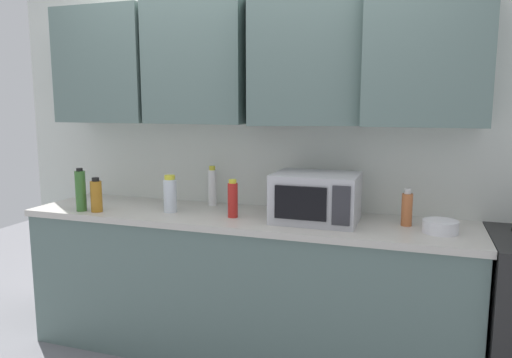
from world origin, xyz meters
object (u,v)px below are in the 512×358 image
at_px(bottle_clear_tall, 170,194).
at_px(microwave, 316,198).
at_px(bottle_spice_jar, 407,209).
at_px(bottle_white_jar, 212,187).
at_px(bottle_red_sauce, 233,199).
at_px(bottle_green_oil, 81,190).
at_px(bowl_ceramic_small, 440,227).
at_px(bottle_amber_vinegar, 96,196).

bearing_deg(bottle_clear_tall, microwave, 3.12).
bearing_deg(bottle_clear_tall, bottle_spice_jar, 4.60).
relative_size(bottle_white_jar, bottle_spice_jar, 1.26).
bearing_deg(bottle_spice_jar, microwave, -172.73).
distance_m(bottle_red_sauce, bottle_spice_jar, 1.00).
bearing_deg(bottle_green_oil, bottle_red_sauce, 8.49).
bearing_deg(bowl_ceramic_small, bottle_spice_jar, 149.42).
height_order(microwave, bottle_spice_jar, microwave).
distance_m(bottle_amber_vinegar, bottle_red_sauce, 0.88).
bearing_deg(microwave, bottle_red_sauce, -173.42).
bearing_deg(bottle_red_sauce, bowl_ceramic_small, 0.87).
bearing_deg(bottle_red_sauce, bottle_green_oil, -171.51).
relative_size(bottle_clear_tall, bowl_ceramic_small, 1.28).
relative_size(microwave, bottle_clear_tall, 2.05).
height_order(bottle_red_sauce, bottle_spice_jar, bottle_red_sauce).
xyz_separation_m(bottle_amber_vinegar, bowl_ceramic_small, (2.03, 0.15, -0.07)).
bearing_deg(bottle_red_sauce, bottle_amber_vinegar, -171.22).
bearing_deg(bottle_spice_jar, bowl_ceramic_small, -30.58).
bearing_deg(bottle_green_oil, bottle_spice_jar, 7.71).
bearing_deg(bottle_white_jar, bottle_clear_tall, -122.19).
height_order(bottle_amber_vinegar, bottle_spice_jar, bottle_amber_vinegar).
height_order(microwave, bottle_amber_vinegar, microwave).
bearing_deg(microwave, bottle_amber_vinegar, -172.01).
relative_size(microwave, bowl_ceramic_small, 2.62).
xyz_separation_m(bottle_spice_jar, bottle_green_oil, (-1.97, -0.27, 0.04)).
bearing_deg(bottle_white_jar, bowl_ceramic_small, -10.32).
bearing_deg(microwave, bottle_white_jar, 163.59).
bearing_deg(bottle_green_oil, bowl_ceramic_small, 4.36).
height_order(bottle_white_jar, bottle_green_oil, bottle_green_oil).
distance_m(microwave, bottle_clear_tall, 0.92).
bearing_deg(bowl_ceramic_small, bottle_green_oil, -175.64).
bearing_deg(bowl_ceramic_small, bottle_white_jar, 169.68).
xyz_separation_m(bottle_red_sauce, bottle_white_jar, (-0.25, 0.28, 0.02)).
height_order(bottle_white_jar, bottle_spice_jar, bottle_white_jar).
xyz_separation_m(bottle_white_jar, bottle_clear_tall, (-0.17, -0.27, -0.01)).
distance_m(bottle_spice_jar, bowl_ceramic_small, 0.21).
relative_size(bottle_spice_jar, bottle_green_oil, 0.77).
xyz_separation_m(bottle_red_sauce, bottle_clear_tall, (-0.42, 0.01, 0.00)).
bearing_deg(bottle_amber_vinegar, microwave, 7.99).
relative_size(bottle_red_sauce, bottle_green_oil, 0.84).
distance_m(microwave, bowl_ceramic_small, 0.68).
xyz_separation_m(bottle_red_sauce, bottle_spice_jar, (0.99, 0.12, -0.01)).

